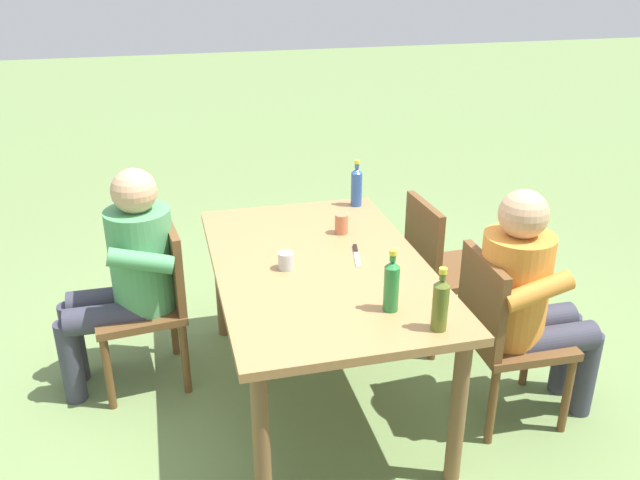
{
  "coord_description": "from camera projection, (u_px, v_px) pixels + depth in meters",
  "views": [
    {
      "loc": [
        2.74,
        -0.69,
        2.15
      ],
      "look_at": [
        0.0,
        0.0,
        0.88
      ],
      "focal_mm": 37.27,
      "sensor_mm": 36.0,
      "label": 1
    }
  ],
  "objects": [
    {
      "name": "ground_plane",
      "position": [
        320.0,
        394.0,
        3.46
      ],
      "size": [
        24.0,
        24.0,
        0.0
      ],
      "primitive_type": "plane",
      "color": "#6B844C"
    },
    {
      "name": "person_in_plaid_shirt",
      "position": [
        528.0,
        295.0,
        3.07
      ],
      "size": [
        0.47,
        0.62,
        1.18
      ],
      "color": "orange",
      "rests_on": "ground_plane"
    },
    {
      "name": "bottle_green",
      "position": [
        391.0,
        284.0,
        2.7
      ],
      "size": [
        0.06,
        0.06,
        0.27
      ],
      "color": "#287A38",
      "rests_on": "dining_table"
    },
    {
      "name": "dining_table",
      "position": [
        320.0,
        280.0,
        3.18
      ],
      "size": [
        1.59,
        0.99,
        0.76
      ],
      "color": "#A37547",
      "rests_on": "ground_plane"
    },
    {
      "name": "bottle_olive",
      "position": [
        440.0,
        303.0,
        2.56
      ],
      "size": [
        0.06,
        0.06,
        0.27
      ],
      "color": "#566623",
      "rests_on": "dining_table"
    },
    {
      "name": "chair_far_right",
      "position": [
        502.0,
        329.0,
        3.12
      ],
      "size": [
        0.45,
        0.45,
        0.87
      ],
      "color": "brown",
      "rests_on": "ground_plane"
    },
    {
      "name": "person_in_white_shirt",
      "position": [
        127.0,
        270.0,
        3.31
      ],
      "size": [
        0.47,
        0.62,
        1.18
      ],
      "color": "#4C935B",
      "rests_on": "ground_plane"
    },
    {
      "name": "table_knife",
      "position": [
        356.0,
        254.0,
        3.23
      ],
      "size": [
        0.24,
        0.07,
        0.01
      ],
      "color": "silver",
      "rests_on": "dining_table"
    },
    {
      "name": "chair_far_left",
      "position": [
        441.0,
        264.0,
        3.75
      ],
      "size": [
        0.46,
        0.46,
        0.87
      ],
      "color": "brown",
      "rests_on": "ground_plane"
    },
    {
      "name": "cup_steel",
      "position": [
        286.0,
        261.0,
        3.08
      ],
      "size": [
        0.07,
        0.07,
        0.08
      ],
      "primitive_type": "cylinder",
      "color": "#B2B7BC",
      "rests_on": "dining_table"
    },
    {
      "name": "chair_near_left",
      "position": [
        153.0,
        296.0,
        3.41
      ],
      "size": [
        0.49,
        0.49,
        0.87
      ],
      "color": "brown",
      "rests_on": "ground_plane"
    },
    {
      "name": "cup_terracotta",
      "position": [
        341.0,
        224.0,
        3.45
      ],
      "size": [
        0.07,
        0.07,
        0.1
      ],
      "primitive_type": "cylinder",
      "color": "#BC6B47",
      "rests_on": "dining_table"
    },
    {
      "name": "bottle_blue",
      "position": [
        357.0,
        186.0,
        3.79
      ],
      "size": [
        0.06,
        0.06,
        0.27
      ],
      "color": "#2D56A3",
      "rests_on": "dining_table"
    }
  ]
}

